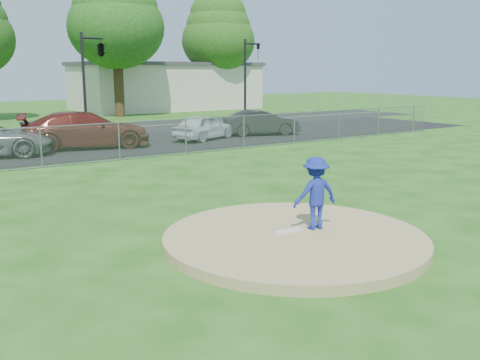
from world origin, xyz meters
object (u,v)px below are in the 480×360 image
(commercial_building, at_px, (166,86))
(tree_right, at_px, (116,15))
(tree_far_right, at_px, (218,32))
(parked_car_darkred, at_px, (86,130))
(traffic_signal_center, at_px, (99,51))
(parked_car_charcoal, at_px, (261,123))
(traffic_signal_right, at_px, (248,73))
(parked_car_pearl, at_px, (204,127))
(pitcher, at_px, (315,193))

(commercial_building, relative_size, tree_right, 1.41)
(tree_far_right, distance_m, parked_car_darkred, 27.42)
(traffic_signal_center, relative_size, parked_car_darkred, 0.97)
(tree_far_right, distance_m, traffic_signal_center, 20.78)
(parked_car_darkred, bearing_deg, parked_car_charcoal, -78.49)
(traffic_signal_right, distance_m, parked_car_darkred, 14.63)
(tree_far_right, height_order, parked_car_darkred, tree_far_right)
(traffic_signal_center, distance_m, parked_car_pearl, 7.99)
(traffic_signal_center, xyz_separation_m, parked_car_pearl, (3.14, -6.19, -3.95))
(tree_far_right, height_order, traffic_signal_center, tree_far_right)
(tree_right, height_order, parked_car_darkred, tree_right)
(parked_car_darkred, distance_m, parked_car_pearl, 6.07)
(traffic_signal_center, distance_m, parked_car_darkred, 7.52)
(tree_far_right, distance_m, traffic_signal_right, 14.69)
(tree_right, relative_size, traffic_signal_center, 2.08)
(traffic_signal_right, xyz_separation_m, parked_car_darkred, (-13.18, -5.82, -2.51))
(tree_far_right, bearing_deg, parked_car_pearl, -123.88)
(traffic_signal_right, relative_size, parked_car_pearl, 1.46)
(pitcher, bearing_deg, parked_car_charcoal, -112.57)
(tree_far_right, bearing_deg, tree_right, -164.74)
(traffic_signal_center, distance_m, parked_car_charcoal, 10.01)
(tree_right, bearing_deg, tree_far_right, 15.26)
(parked_car_charcoal, bearing_deg, commercial_building, 5.07)
(tree_right, xyz_separation_m, parked_car_pearl, (-1.89, -16.19, -6.99))
(tree_right, height_order, parked_car_pearl, tree_right)
(pitcher, xyz_separation_m, parked_car_darkred, (0.43, 16.09, -0.12))
(parked_car_darkred, relative_size, parked_car_pearl, 1.51)
(tree_right, height_order, tree_far_right, tree_right)
(traffic_signal_right, xyz_separation_m, pitcher, (-13.61, -21.91, -2.39))
(tree_far_right, bearing_deg, pitcher, -119.03)
(tree_right, xyz_separation_m, traffic_signal_center, (-5.03, -10.00, -3.04))
(tree_far_right, relative_size, pitcher, 6.96)
(commercial_building, distance_m, parked_car_darkred, 26.48)
(traffic_signal_right, relative_size, parked_car_charcoal, 1.35)
(parked_car_pearl, bearing_deg, tree_right, -30.23)
(parked_car_darkred, height_order, parked_car_pearl, parked_car_darkred)
(parked_car_pearl, bearing_deg, traffic_signal_right, -72.59)
(tree_right, relative_size, tree_far_right, 1.08)
(commercial_building, height_order, parked_car_charcoal, commercial_building)
(parked_car_pearl, distance_m, parked_car_charcoal, 3.69)
(traffic_signal_center, bearing_deg, parked_car_pearl, -63.09)
(traffic_signal_right, bearing_deg, tree_far_right, 66.09)
(parked_car_charcoal, bearing_deg, traffic_signal_right, -10.79)
(tree_right, bearing_deg, traffic_signal_center, -116.71)
(tree_far_right, xyz_separation_m, traffic_signal_center, (-16.03, -13.00, -2.45))
(tree_right, xyz_separation_m, traffic_signal_right, (5.24, -10.00, -4.29))
(traffic_signal_right, height_order, pitcher, traffic_signal_right)
(traffic_signal_right, bearing_deg, parked_car_pearl, -139.01)
(traffic_signal_center, xyz_separation_m, parked_car_darkred, (-2.91, -5.82, -3.76))
(tree_far_right, xyz_separation_m, traffic_signal_right, (-5.76, -13.00, -3.70))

